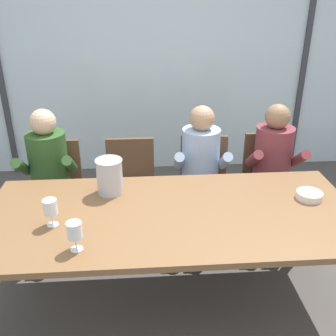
% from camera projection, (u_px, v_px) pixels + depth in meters
% --- Properties ---
extents(ground, '(14.00, 14.00, 0.00)m').
position_uv_depth(ground, '(163.00, 223.00, 3.69)').
color(ground, '#4C4742').
extents(window_glass_panel, '(7.60, 0.03, 2.60)m').
position_uv_depth(window_glass_panel, '(155.00, 61.00, 4.31)').
color(window_glass_panel, silver).
rests_on(window_glass_panel, ground).
extents(window_mullion_right, '(0.06, 0.06, 2.60)m').
position_uv_depth(window_mullion_right, '(304.00, 59.00, 4.41)').
color(window_mullion_right, '#38383D').
rests_on(window_mullion_right, ground).
extents(hillside_vineyard, '(13.60, 2.40, 1.76)m').
position_uv_depth(hillside_vineyard, '(148.00, 54.00, 7.43)').
color(hillside_vineyard, '#568942').
rests_on(hillside_vineyard, ground).
extents(dining_table, '(2.40, 1.06, 0.74)m').
position_uv_depth(dining_table, '(172.00, 221.00, 2.50)').
color(dining_table, brown).
rests_on(dining_table, ground).
extents(chair_near_curtain, '(0.45, 0.45, 0.87)m').
position_uv_depth(chair_near_curtain, '(57.00, 184.00, 3.34)').
color(chair_near_curtain, brown).
rests_on(chair_near_curtain, ground).
extents(chair_left_of_center, '(0.45, 0.45, 0.87)m').
position_uv_depth(chair_left_of_center, '(131.00, 181.00, 3.38)').
color(chair_left_of_center, brown).
rests_on(chair_left_of_center, ground).
extents(chair_center, '(0.50, 0.50, 0.87)m').
position_uv_depth(chair_center, '(203.00, 177.00, 3.45)').
color(chair_center, brown).
rests_on(chair_center, ground).
extents(chair_right_of_center, '(0.44, 0.44, 0.87)m').
position_uv_depth(chair_right_of_center, '(268.00, 174.00, 3.51)').
color(chair_right_of_center, brown).
rests_on(chair_right_of_center, ground).
extents(person_olive_shirt, '(0.48, 0.62, 1.19)m').
position_uv_depth(person_olive_shirt, '(48.00, 172.00, 3.16)').
color(person_olive_shirt, '#2D5123').
rests_on(person_olive_shirt, ground).
extents(person_pale_blue_shirt, '(0.48, 0.63, 1.19)m').
position_uv_depth(person_pale_blue_shirt, '(201.00, 167.00, 3.24)').
color(person_pale_blue_shirt, '#9EB2D1').
rests_on(person_pale_blue_shirt, ground).
extents(person_maroon_top, '(0.48, 0.63, 1.19)m').
position_uv_depth(person_maroon_top, '(274.00, 165.00, 3.29)').
color(person_maroon_top, brown).
rests_on(person_maroon_top, ground).
extents(ice_bucket_primary, '(0.19, 0.19, 0.25)m').
position_uv_depth(ice_bucket_primary, '(110.00, 176.00, 2.66)').
color(ice_bucket_primary, '#B7B7BC').
rests_on(ice_bucket_primary, dining_table).
extents(tasting_bowl, '(0.17, 0.17, 0.05)m').
position_uv_depth(tasting_bowl, '(309.00, 195.00, 2.62)').
color(tasting_bowl, silver).
rests_on(tasting_bowl, dining_table).
extents(wine_glass_by_left_taster, '(0.08, 0.08, 0.17)m').
position_uv_depth(wine_glass_by_left_taster, '(75.00, 231.00, 2.07)').
color(wine_glass_by_left_taster, silver).
rests_on(wine_glass_by_left_taster, dining_table).
extents(wine_glass_near_bucket, '(0.08, 0.08, 0.17)m').
position_uv_depth(wine_glass_near_bucket, '(50.00, 208.00, 2.29)').
color(wine_glass_near_bucket, silver).
rests_on(wine_glass_near_bucket, dining_table).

